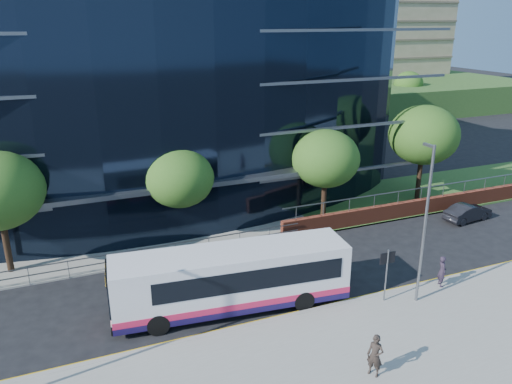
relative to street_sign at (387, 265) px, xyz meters
name	(u,v)px	position (x,y,z in m)	size (l,w,h in m)	color
ground	(289,305)	(-4.50, 1.59, -2.15)	(200.00, 200.00, 0.00)	black
pavement_near	(342,365)	(-4.50, -3.41, -2.07)	(80.00, 8.00, 0.15)	gray
kerb	(298,314)	(-4.50, 0.59, -2.07)	(80.00, 0.25, 0.16)	gray
yellow_line_outer	(296,313)	(-4.50, 0.79, -2.14)	(80.00, 0.08, 0.01)	gold
yellow_line_inner	(295,312)	(-4.50, 0.94, -2.14)	(80.00, 0.08, 0.01)	gold
far_forecourt	(132,238)	(-10.50, 12.59, -2.10)	(50.00, 8.00, 0.10)	gray
grass_verge	(484,183)	(19.50, 12.59, -2.09)	(36.00, 8.00, 0.12)	#2D511E
glass_office	(129,93)	(-8.50, 22.44, 5.85)	(44.00, 23.10, 16.00)	black
retaining_wall	(483,196)	(15.50, 8.89, -1.54)	(34.00, 0.40, 2.11)	maroon
guard_railings	(106,259)	(-12.50, 8.59, -1.33)	(24.00, 0.05, 1.10)	slate
apartment_block	(314,33)	(27.50, 58.80, 8.96)	(60.00, 42.00, 30.00)	#2D511E
street_sign	(387,265)	(0.00, 0.00, 0.00)	(0.85, 0.09, 2.80)	slate
tree_far_b	(179,178)	(-7.50, 11.09, 2.06)	(4.29, 4.29, 6.05)	black
tree_far_c	(326,159)	(2.50, 10.59, 2.39)	(4.62, 4.62, 6.51)	black
tree_far_d	(424,135)	(11.50, 11.59, 3.04)	(5.28, 5.28, 7.44)	black
tree_dist_e	(321,89)	(19.50, 41.59, 2.39)	(4.62, 4.62, 6.51)	black
tree_dist_f	(408,84)	(35.50, 43.59, 2.06)	(4.29, 4.29, 6.05)	black
streetlight_east	(425,221)	(1.50, -0.59, 2.29)	(0.15, 0.77, 8.00)	slate
city_bus	(234,278)	(-7.10, 2.42, -0.51)	(11.65, 3.76, 3.10)	silver
parked_car	(468,212)	(11.96, 6.77, -1.54)	(1.28, 3.68, 1.21)	black
pedestrian	(442,271)	(3.65, 0.09, -1.15)	(0.62, 0.41, 1.70)	#281E2E
pedestrian_b	(375,356)	(-3.70, -4.45, -1.10)	(0.65, 0.43, 1.79)	#2B231E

